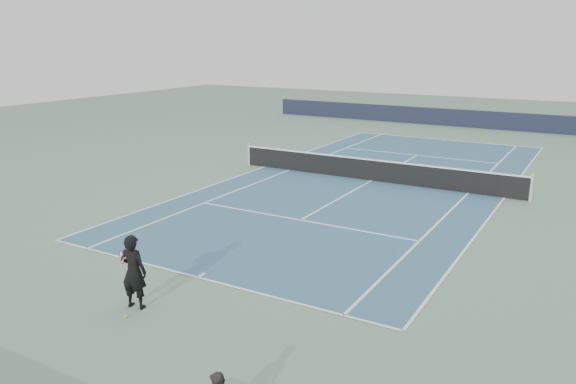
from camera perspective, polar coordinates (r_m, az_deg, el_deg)
The scene contains 6 objects.
ground at distance 24.61m, azimuth 8.49°, elevation 1.13°, with size 80.00×80.00×0.00m, color slate.
court_surface at distance 24.61m, azimuth 8.49°, elevation 1.15°, with size 10.97×23.77×0.01m, color #335C7A.
tennis_net at distance 24.49m, azimuth 8.53°, elevation 2.28°, with size 12.90×0.10×1.07m.
windscreen_far at distance 41.41m, azimuth 17.85°, elevation 7.10°, with size 30.00×0.25×1.20m, color black.
tennis_player at distance 13.20m, azimuth -15.42°, elevation -7.79°, with size 0.82×0.58×1.75m.
tennis_ball at distance 13.12m, azimuth -16.20°, elevation -12.04°, with size 0.07×0.07×0.07m, color #C6DA2C.
Camera 1 is at (8.70, -22.25, 5.90)m, focal length 35.00 mm.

